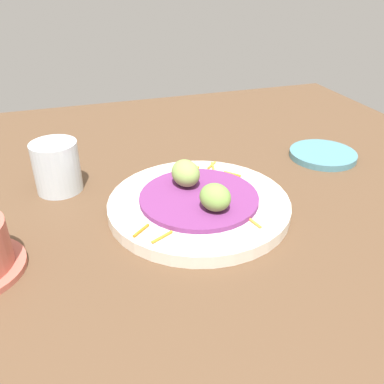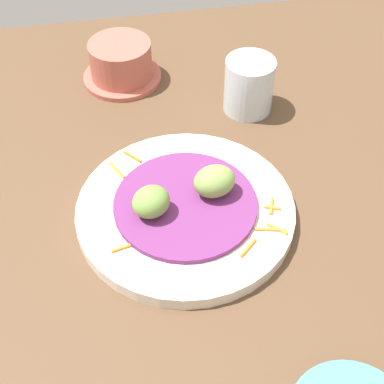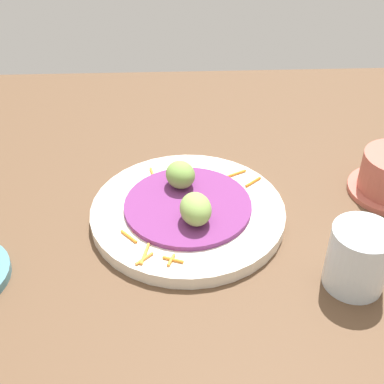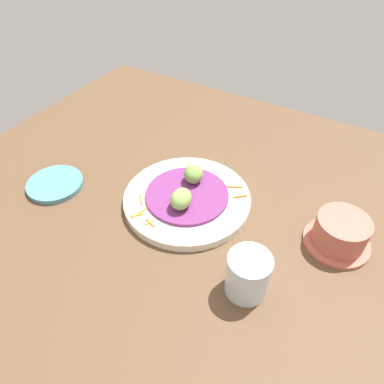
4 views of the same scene
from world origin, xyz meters
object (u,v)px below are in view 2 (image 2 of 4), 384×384
at_px(guac_scoop_center, 151,202).
at_px(water_glass, 249,85).
at_px(guac_scoop_left, 218,181).
at_px(main_plate, 185,211).
at_px(terracotta_bowl, 121,63).

height_order(guac_scoop_center, water_glass, water_glass).
bearing_deg(guac_scoop_left, main_plate, 101.85).
bearing_deg(guac_scoop_left, guac_scoop_center, 101.85).
xyz_separation_m(guac_scoop_left, terracotta_bowl, (0.30, 0.09, -0.02)).
height_order(terracotta_bowl, water_glass, water_glass).
xyz_separation_m(main_plate, guac_scoop_center, (-0.01, 0.04, 0.04)).
height_order(guac_scoop_center, terracotta_bowl, same).
bearing_deg(water_glass, terracotta_bowl, 58.36).
xyz_separation_m(guac_scoop_left, guac_scoop_center, (-0.02, 0.09, -0.00)).
bearing_deg(terracotta_bowl, main_plate, -171.18).
bearing_deg(main_plate, water_glass, -33.86).
xyz_separation_m(main_plate, terracotta_bowl, (0.31, 0.05, 0.02)).
distance_m(main_plate, water_glass, 0.24).
relative_size(main_plate, guac_scoop_left, 5.18).
distance_m(guac_scoop_center, water_glass, 0.27).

